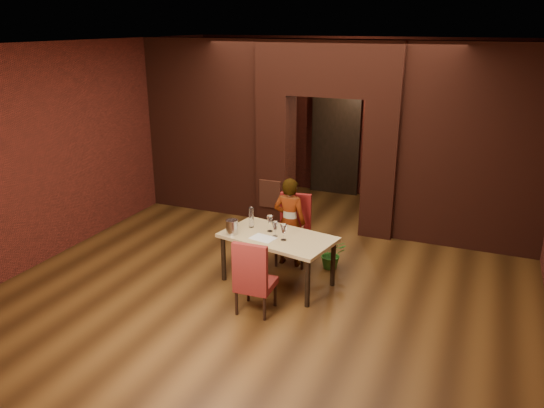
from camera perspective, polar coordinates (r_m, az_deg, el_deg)
The scene contains 24 objects.
floor at distance 7.87m, azimuth 1.32°, elevation -7.09°, with size 8.00×8.00×0.00m, color #4C2E13.
ceiling at distance 7.07m, azimuth 1.53°, elevation 16.88°, with size 7.00×8.00×0.04m, color silver.
wall_back at distance 11.05m, azimuth 9.09°, elevation 9.07°, with size 7.00×0.04×3.20m, color maroon.
wall_front at distance 4.09m, azimuth -19.75°, elevation -9.28°, with size 7.00×0.04×3.20m, color maroon.
wall_left at distance 9.14m, azimuth -19.60°, elevation 6.16°, with size 0.04×8.00×3.20m, color maroon.
pillar_left at distance 9.56m, azimuth 0.46°, elevation 5.01°, with size 0.55×0.55×2.30m, color maroon.
pillar_right at distance 9.04m, azimuth 11.70°, elevation 3.78°, with size 0.55×0.55×2.30m, color maroon.
lintel at distance 8.99m, azimuth 6.28°, elevation 14.35°, with size 2.45×0.55×0.90m, color maroon.
wing_wall_left at distance 10.07m, azimuth -7.07°, elevation 8.21°, with size 2.27×0.35×3.20m, color maroon.
wing_wall_right at distance 8.79m, azimuth 20.98°, elevation 5.52°, with size 2.27×0.35×3.20m, color maroon.
vent_panel at distance 9.46m, azimuth -0.23°, elevation 1.08°, with size 0.40×0.03×0.50m, color #98472C.
rear_door at distance 11.20m, azimuth 6.87°, elevation 6.43°, with size 0.90×0.08×2.10m, color black.
rear_door_frame at distance 11.16m, azimuth 6.82°, elevation 6.39°, with size 1.02×0.04×2.22m, color black.
dining_table at distance 7.36m, azimuth 0.61°, elevation -5.98°, with size 1.51×0.85×0.71m, color tan.
chair_far at distance 7.90m, azimuth 2.21°, elevation -2.87°, with size 0.47×0.47×1.04m, color maroon.
chair_near at distance 6.62m, azimuth -1.75°, elevation -7.67°, with size 0.44×0.44×0.98m, color maroon.
person_seated at distance 7.80m, azimuth 1.90°, elevation -1.94°, with size 0.49×0.32×1.35m, color beige.
wine_glass_a at distance 7.33m, azimuth -0.23°, elevation -2.12°, with size 0.09×0.09×0.23m, color white, non-canonical shape.
wine_glass_b at distance 7.16m, azimuth 0.33°, elevation -2.72°, with size 0.09×0.09×0.21m, color silver, non-canonical shape.
wine_glass_c at distance 7.04m, azimuth 1.26°, elevation -3.07°, with size 0.09×0.09×0.22m, color white, non-canonical shape.
tasting_sheet at distance 7.13m, azimuth -0.98°, elevation -3.69°, with size 0.32×0.24×0.00m, color silver.
wine_bucket at distance 7.26m, azimuth -4.32°, elevation -2.48°, with size 0.17×0.17×0.20m, color #AEAFB5.
water_bottle at distance 7.47m, azimuth -2.25°, elevation -1.38°, with size 0.07×0.07×0.31m, color silver.
potted_plant at distance 7.88m, azimuth 6.43°, elevation -5.30°, with size 0.42×0.36×0.46m, color #296B20.
Camera 1 is at (2.56, -6.59, 3.46)m, focal length 35.00 mm.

